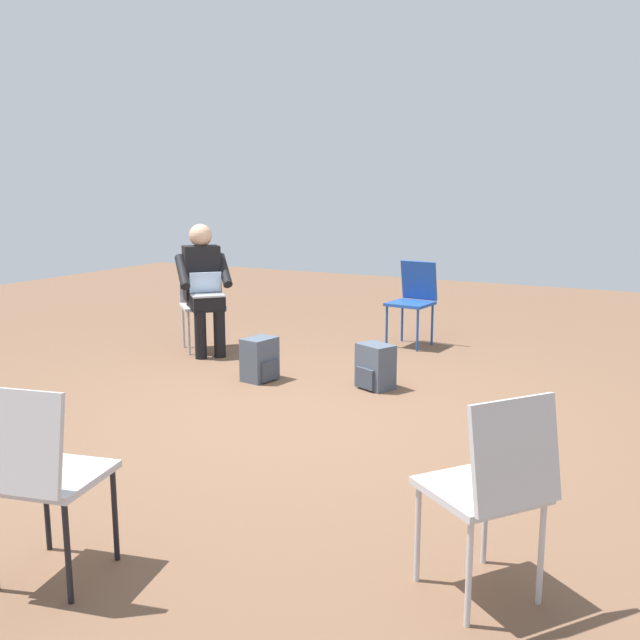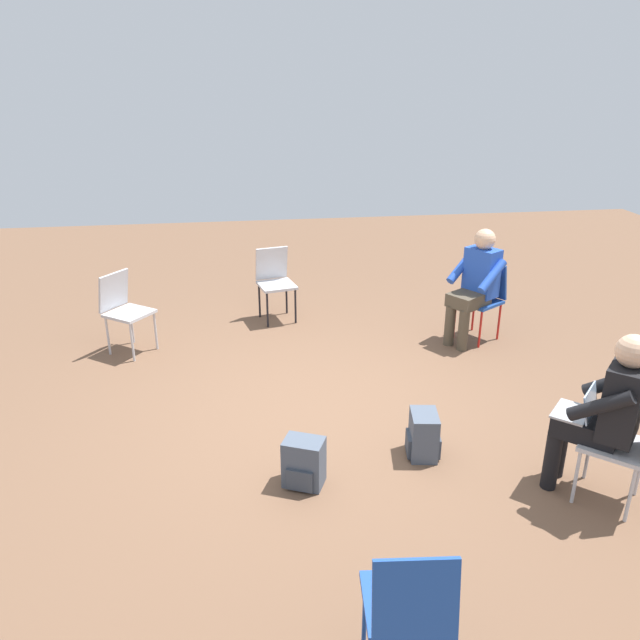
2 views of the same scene
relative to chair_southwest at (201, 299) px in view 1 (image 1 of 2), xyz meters
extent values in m
plane|color=brown|center=(1.42, 1.83, -0.50)|extent=(15.16, 15.16, 0.00)
cube|color=#B7B7BC|center=(0.05, 0.05, -0.06)|extent=(0.57, 0.57, 0.03)
cylinder|color=#B7B7BC|center=(0.04, 0.29, -0.29)|extent=(0.02, 0.02, 0.42)
cylinder|color=#B7B7BC|center=(0.29, 0.06, -0.29)|extent=(0.02, 0.02, 0.42)
cylinder|color=#B7B7BC|center=(-0.19, 0.05, -0.29)|extent=(0.02, 0.02, 0.42)
cylinder|color=#B7B7BC|center=(0.06, -0.19, -0.29)|extent=(0.02, 0.02, 0.42)
cube|color=#B7B7BC|center=(-0.08, -0.09, 0.15)|extent=(0.34, 0.33, 0.40)
cube|color=#B7B7BC|center=(3.01, 3.62, -0.06)|extent=(0.56, 0.56, 0.03)
cylinder|color=#B7B7BC|center=(3.04, 3.39, -0.29)|extent=(0.02, 0.02, 0.42)
cylinder|color=#B7B7BC|center=(2.77, 3.59, -0.29)|extent=(0.02, 0.02, 0.42)
cylinder|color=#B7B7BC|center=(3.25, 3.66, -0.29)|extent=(0.02, 0.02, 0.42)
cylinder|color=#B7B7BC|center=(2.97, 3.86, -0.29)|extent=(0.02, 0.02, 0.42)
cube|color=#B7B7BC|center=(3.12, 3.78, 0.15)|extent=(0.36, 0.30, 0.40)
cube|color=#B7B7BC|center=(3.69, 2.05, -0.06)|extent=(0.48, 0.48, 0.03)
cylinder|color=black|center=(3.57, 1.84, -0.29)|extent=(0.02, 0.02, 0.42)
cylinder|color=black|center=(3.49, 2.18, -0.29)|extent=(0.02, 0.02, 0.42)
cylinder|color=black|center=(3.82, 2.25, -0.29)|extent=(0.02, 0.02, 0.42)
cube|color=#B7B7BC|center=(3.88, 2.09, 0.15)|extent=(0.17, 0.39, 0.40)
cube|color=#1E4799|center=(-1.05, 1.80, -0.06)|extent=(0.44, 0.44, 0.03)
cylinder|color=#1E4799|center=(-0.87, 1.95, -0.29)|extent=(0.02, 0.02, 0.42)
cylinder|color=#1E4799|center=(-0.90, 1.61, -0.29)|extent=(0.02, 0.02, 0.42)
cylinder|color=#1E4799|center=(-1.21, 1.98, -0.29)|extent=(0.02, 0.02, 0.42)
cylinder|color=#1E4799|center=(-1.24, 1.64, -0.29)|extent=(0.02, 0.02, 0.42)
cube|color=#1E4799|center=(-1.24, 1.81, 0.15)|extent=(0.13, 0.39, 0.40)
cylinder|color=black|center=(0.23, 0.38, -0.27)|extent=(0.11, 0.11, 0.45)
cylinder|color=black|center=(0.36, 0.25, -0.27)|extent=(0.11, 0.11, 0.45)
cube|color=black|center=(0.18, 0.19, 0.01)|extent=(0.51, 0.51, 0.14)
cube|color=black|center=(0.05, 0.05, 0.27)|extent=(0.40, 0.39, 0.52)
sphere|color=#DBAD89|center=(0.05, 0.05, 0.63)|extent=(0.22, 0.22, 0.22)
cylinder|color=black|center=(-0.03, 0.26, 0.30)|extent=(0.34, 0.35, 0.31)
cylinder|color=black|center=(0.26, -0.01, 0.30)|extent=(0.34, 0.35, 0.31)
cube|color=#9EA0A5|center=(0.25, 0.27, 0.09)|extent=(0.37, 0.37, 0.02)
cube|color=#B2D1F2|center=(0.18, 0.19, 0.20)|extent=(0.25, 0.24, 0.20)
cube|color=#475160|center=(0.74, 1.15, -0.32)|extent=(0.31, 0.24, 0.36)
cube|color=#39414D|center=(0.74, 1.15, -0.40)|extent=(0.23, 0.28, 0.16)
cube|color=#475160|center=(0.51, 2.10, -0.32)|extent=(0.30, 0.34, 0.36)
cube|color=#39414D|center=(0.51, 2.10, -0.40)|extent=(0.31, 0.28, 0.16)
camera|label=1|loc=(5.60, 4.29, 1.10)|focal=40.00mm
camera|label=2|loc=(-3.20, 2.51, 2.29)|focal=35.00mm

